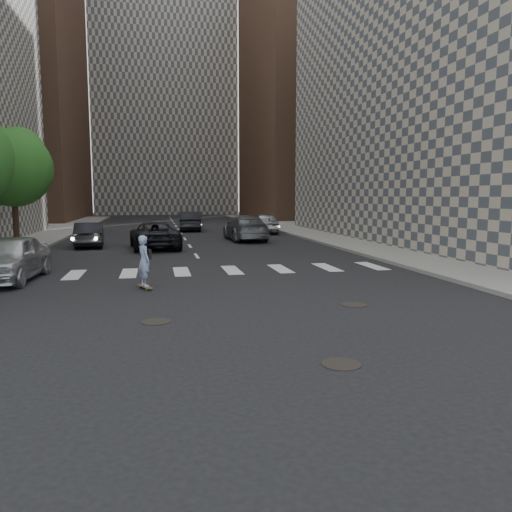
{
  "coord_description": "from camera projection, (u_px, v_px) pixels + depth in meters",
  "views": [
    {
      "loc": [
        -1.96,
        -10.54,
        2.97
      ],
      "look_at": [
        0.76,
        2.93,
        1.3
      ],
      "focal_mm": 35.0,
      "sensor_mm": 36.0,
      "label": 1
    }
  ],
  "objects": [
    {
      "name": "tower_center",
      "position": [
        164.0,
        70.0,
        84.01
      ],
      "size": [
        22.0,
        20.0,
        48.0
      ],
      "primitive_type": "cube",
      "color": "#ADA08E",
      "rests_on": "ground"
    },
    {
      "name": "skateboarder",
      "position": [
        144.0,
        261.0,
        15.82
      ],
      "size": [
        0.59,
        0.88,
        1.72
      ],
      "rotation": [
        0.0,
        0.0,
        0.4
      ],
      "color": "brown",
      "rests_on": "ground"
    },
    {
      "name": "traffic_car_a",
      "position": [
        89.0,
        235.0,
        29.02
      ],
      "size": [
        1.86,
        4.44,
        1.43
      ],
      "primitive_type": "imported",
      "rotation": [
        0.0,
        0.0,
        3.22
      ],
      "color": "black",
      "rests_on": "ground"
    },
    {
      "name": "traffic_car_c",
      "position": [
        154.0,
        235.0,
        28.03
      ],
      "size": [
        3.0,
        5.64,
        1.51
      ],
      "primitive_type": "imported",
      "rotation": [
        0.0,
        0.0,
        3.23
      ],
      "color": "black",
      "rests_on": "ground"
    },
    {
      "name": "ground",
      "position": [
        249.0,
        331.0,
        11.0
      ],
      "size": [
        160.0,
        160.0,
        0.0
      ],
      "primitive_type": "plane",
      "color": "black",
      "rests_on": "ground"
    },
    {
      "name": "building_right",
      "position": [
        483.0,
        67.0,
        31.3
      ],
      "size": [
        15.0,
        33.0,
        22.0
      ],
      "color": "#ADA08E",
      "rests_on": "ground"
    },
    {
      "name": "traffic_car_d",
      "position": [
        264.0,
        223.0,
        39.42
      ],
      "size": [
        2.29,
        4.9,
        1.62
      ],
      "primitive_type": "imported",
      "rotation": [
        0.0,
        0.0,
        3.06
      ],
      "color": "#A9ACB0",
      "rests_on": "ground"
    },
    {
      "name": "silver_sedan",
      "position": [
        9.0,
        258.0,
        17.4
      ],
      "size": [
        2.24,
        4.84,
        1.61
      ],
      "primitive_type": "imported",
      "rotation": [
        0.0,
        0.0,
        -0.07
      ],
      "color": "silver",
      "rests_on": "ground"
    },
    {
      "name": "manhole_b",
      "position": [
        156.0,
        322.0,
        11.77
      ],
      "size": [
        0.7,
        0.7,
        0.02
      ],
      "primitive_type": "cylinder",
      "color": "black",
      "rests_on": "ground"
    },
    {
      "name": "traffic_car_e",
      "position": [
        191.0,
        221.0,
        42.23
      ],
      "size": [
        2.12,
        5.07,
        1.63
      ],
      "primitive_type": "imported",
      "rotation": [
        0.0,
        0.0,
        3.06
      ],
      "color": "black",
      "rests_on": "ground"
    },
    {
      "name": "sidewalk_right",
      "position": [
        407.0,
        239.0,
        33.3
      ],
      "size": [
        13.0,
        80.0,
        0.15
      ],
      "primitive_type": "cube",
      "color": "gray",
      "rests_on": "ground"
    },
    {
      "name": "traffic_car_b",
      "position": [
        245.0,
        228.0,
        33.07
      ],
      "size": [
        2.46,
        5.73,
        1.64
      ],
      "primitive_type": "imported",
      "rotation": [
        0.0,
        0.0,
        3.17
      ],
      "color": "#585A60",
      "rests_on": "ground"
    },
    {
      "name": "manhole_c",
      "position": [
        354.0,
        305.0,
        13.59
      ],
      "size": [
        0.7,
        0.7,
        0.02
      ],
      "primitive_type": "cylinder",
      "color": "black",
      "rests_on": "ground"
    },
    {
      "name": "tree_c",
      "position": [
        14.0,
        165.0,
        27.2
      ],
      "size": [
        4.2,
        4.2,
        6.6
      ],
      "color": "#382619",
      "rests_on": "sidewalk_left"
    },
    {
      "name": "manhole_a",
      "position": [
        341.0,
        364.0,
        8.8
      ],
      "size": [
        0.7,
        0.7,
        0.02
      ],
      "primitive_type": "cylinder",
      "color": "black",
      "rests_on": "ground"
    },
    {
      "name": "tower_right",
      "position": [
        320.0,
        82.0,
        66.28
      ],
      "size": [
        18.0,
        24.0,
        36.0
      ],
      "primitive_type": "cube",
      "color": "brown",
      "rests_on": "ground"
    }
  ]
}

